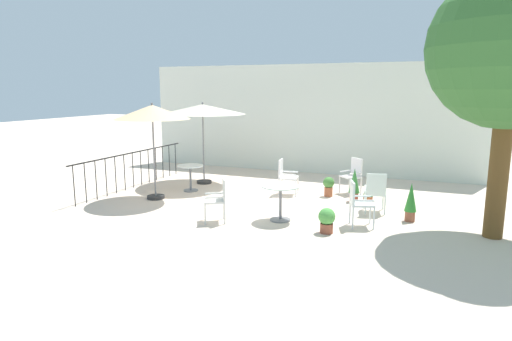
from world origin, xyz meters
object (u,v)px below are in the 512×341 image
at_px(cafe_table_0, 190,173).
at_px(patio_chair_1, 218,197).
at_px(potted_plant_1, 368,192).
at_px(potted_plant_4, 329,185).
at_px(potted_plant_0, 354,184).
at_px(patio_chair_4, 353,173).
at_px(patio_umbrella_1, 152,113).
at_px(potted_plant_3, 411,201).
at_px(patio_chair_0, 375,190).
at_px(patio_chair_3, 358,201).
at_px(potted_plant_2, 327,219).
at_px(patio_chair_2, 286,175).
at_px(patio_umbrella_0, 203,110).
at_px(cafe_table_1, 281,196).

distance_m(cafe_table_0, patio_chair_1, 3.02).
bearing_deg(potted_plant_1, potted_plant_4, 159.41).
relative_size(potted_plant_0, potted_plant_1, 1.44).
relative_size(cafe_table_0, patio_chair_4, 0.75).
height_order(patio_umbrella_1, potted_plant_3, patio_umbrella_1).
distance_m(patio_chair_0, patio_chair_3, 1.16).
height_order(potted_plant_1, potted_plant_4, potted_plant_1).
bearing_deg(patio_chair_3, potted_plant_4, 116.06).
bearing_deg(patio_chair_4, potted_plant_3, -52.99).
xyz_separation_m(potted_plant_0, potted_plant_3, (1.39, -1.23, -0.01)).
relative_size(patio_chair_3, potted_plant_2, 1.87).
bearing_deg(potted_plant_0, potted_plant_2, -91.55).
relative_size(patio_chair_0, potted_plant_0, 1.10).
xyz_separation_m(cafe_table_0, potted_plant_4, (3.65, 0.81, -0.21)).
distance_m(patio_chair_4, potted_plant_4, 0.81).
xyz_separation_m(patio_chair_0, patio_chair_2, (-2.43, 0.95, 0.01)).
bearing_deg(potted_plant_2, patio_umbrella_0, 144.38).
height_order(patio_umbrella_1, cafe_table_1, patio_umbrella_1).
bearing_deg(cafe_table_1, patio_chair_0, 37.07).
bearing_deg(patio_umbrella_0, patio_chair_4, 4.41).
distance_m(patio_umbrella_1, potted_plant_2, 5.15).
bearing_deg(patio_chair_4, potted_plant_2, -88.19).
xyz_separation_m(patio_umbrella_1, patio_chair_1, (2.39, -1.17, -1.64)).
height_order(patio_chair_1, patio_chair_3, patio_chair_3).
bearing_deg(potted_plant_4, potted_plant_0, -22.57).
bearing_deg(patio_chair_0, patio_chair_4, 114.80).
bearing_deg(patio_chair_2, patio_umbrella_1, -149.94).
distance_m(cafe_table_0, patio_chair_2, 2.61).
distance_m(patio_chair_2, potted_plant_1, 2.20).
distance_m(patio_chair_4, potted_plant_2, 3.52).
xyz_separation_m(patio_chair_2, potted_plant_0, (1.82, -0.09, -0.08)).
height_order(potted_plant_2, potted_plant_3, potted_plant_3).
height_order(patio_umbrella_0, potted_plant_3, patio_umbrella_0).
height_order(patio_umbrella_1, potted_plant_0, patio_umbrella_1).
relative_size(cafe_table_0, patio_chair_1, 0.77).
bearing_deg(patio_umbrella_1, patio_chair_3, -4.44).
distance_m(patio_chair_2, potted_plant_0, 1.82).
distance_m(patio_chair_3, potted_plant_1, 1.92).
relative_size(cafe_table_1, potted_plant_2, 1.60).
bearing_deg(cafe_table_0, patio_chair_2, 13.33).
bearing_deg(cafe_table_1, patio_umbrella_0, 140.63).
height_order(cafe_table_0, potted_plant_4, cafe_table_0).
bearing_deg(patio_umbrella_1, patio_chair_4, 28.33).
bearing_deg(potted_plant_1, cafe_table_0, -175.02).
distance_m(patio_umbrella_1, patio_chair_2, 3.75).
bearing_deg(patio_chair_2, potted_plant_3, -22.29).
distance_m(potted_plant_0, potted_plant_3, 1.85).
distance_m(cafe_table_1, patio_chair_4, 3.22).
relative_size(patio_chair_0, patio_chair_1, 1.00).
distance_m(patio_chair_2, potted_plant_3, 3.47).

